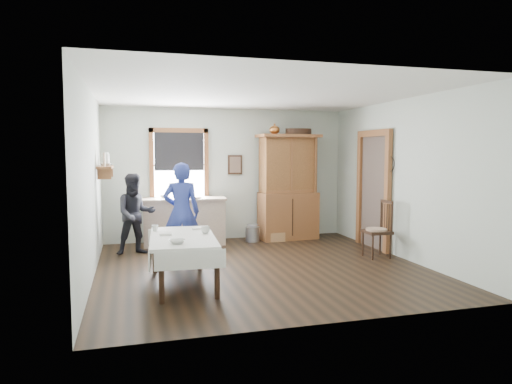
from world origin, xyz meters
TOP-DOWN VIEW (x-y plane):
  - room at (0.00, 0.00)m, footprint 5.01×5.01m
  - window at (-1.00, 2.46)m, footprint 1.18×0.07m
  - doorway at (2.46, 0.85)m, footprint 0.09×1.14m
  - wall_shelf at (-2.37, 1.54)m, footprint 0.24×1.00m
  - framed_picture at (0.15, 2.46)m, footprint 0.30×0.04m
  - rug_beater at (2.45, 0.30)m, footprint 0.01×0.27m
  - work_counter at (-0.95, 2.11)m, footprint 1.64×0.72m
  - china_hutch at (1.21, 2.13)m, footprint 1.31×0.68m
  - dining_table at (-1.29, -0.65)m, footprint 0.99×1.73m
  - spindle_chair at (2.10, 0.10)m, footprint 0.47×0.47m
  - pail at (0.41, 2.03)m, footprint 0.31×0.31m
  - wicker_basket at (0.89, 1.94)m, footprint 0.31×0.22m
  - woman_blue at (-1.16, 0.72)m, footprint 0.61×0.45m
  - figure_dark at (-1.89, 1.46)m, footprint 0.72×0.60m
  - table_cup_a at (-0.96, -0.53)m, footprint 0.14×0.14m
  - table_cup_b at (-1.63, -0.16)m, footprint 0.13×0.13m
  - table_bowl at (-1.41, -1.15)m, footprint 0.23×0.23m
  - counter_book at (-0.88, 1.99)m, footprint 0.24×0.28m
  - counter_bowl at (-1.32, 2.21)m, footprint 0.22×0.22m
  - shelf_bowl at (-2.37, 1.55)m, footprint 0.22×0.22m

SIDE VIEW (x-z plane):
  - wicker_basket at x=0.89m, z-range 0.00..0.18m
  - pail at x=0.41m, z-range 0.00..0.30m
  - dining_table at x=-1.29m, z-range 0.00..0.67m
  - work_counter at x=-0.95m, z-range 0.00..0.92m
  - spindle_chair at x=2.10m, z-range 0.00..0.99m
  - figure_dark at x=-1.89m, z-range 0.00..1.33m
  - table_bowl at x=-1.41m, z-range 0.67..0.73m
  - table_cup_b at x=-1.63m, z-range 0.67..0.76m
  - table_cup_a at x=-0.96m, z-range 0.67..0.77m
  - woman_blue at x=-1.16m, z-range 0.00..1.52m
  - counter_book at x=-0.88m, z-range 0.92..0.94m
  - counter_bowl at x=-1.32m, z-range 0.92..0.98m
  - china_hutch at x=1.21m, z-range 0.00..2.18m
  - doorway at x=2.46m, z-range 0.05..2.27m
  - room at x=0.00m, z-range 0.00..2.70m
  - framed_picture at x=0.15m, z-range 1.35..1.75m
  - wall_shelf at x=-2.37m, z-range 1.35..1.79m
  - shelf_bowl at x=-2.37m, z-range 1.57..1.62m
  - window at x=-1.00m, z-range 0.89..2.37m
  - rug_beater at x=2.45m, z-range 1.58..1.86m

